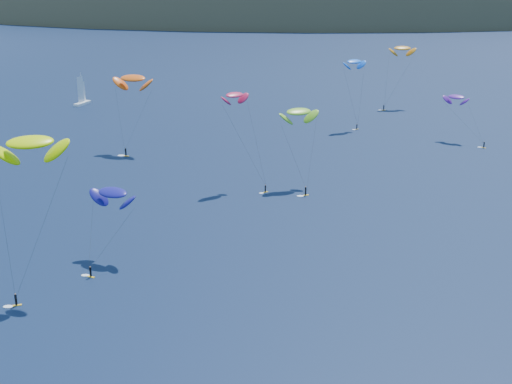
{
  "coord_description": "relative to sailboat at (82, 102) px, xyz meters",
  "views": [
    {
      "loc": [
        -3.97,
        -40.32,
        50.37
      ],
      "look_at": [
        -7.35,
        80.0,
        9.0
      ],
      "focal_mm": 50.0,
      "sensor_mm": 36.0,
      "label": 1
    }
  ],
  "objects": [
    {
      "name": "kitesurfer_11",
      "position": [
        107.16,
        2.28,
        18.06
      ],
      "size": [
        11.59,
        11.33,
        21.45
      ],
      "rotation": [
        0.0,
        0.0,
        0.14
      ],
      "color": "yellow",
      "rests_on": "ground"
    },
    {
      "name": "kitesurfer_2",
      "position": [
        29.23,
        -135.17,
        22.17
      ],
      "size": [
        11.68,
        12.14,
        26.09
      ],
      "rotation": [
        0.0,
        0.0,
        0.36
      ],
      "color": "yellow",
      "rests_on": "ground"
    },
    {
      "name": "sailboat",
      "position": [
        0.0,
        0.0,
        0.0
      ],
      "size": [
        9.17,
        8.28,
        10.94
      ],
      "rotation": [
        0.0,
        0.0,
        -0.35
      ],
      "color": "white",
      "rests_on": "ground"
    },
    {
      "name": "kitesurfer_1",
      "position": [
        28.72,
        -54.52,
        17.64
      ],
      "size": [
        11.48,
        12.17,
        21.54
      ],
      "rotation": [
        0.0,
        0.0,
        -0.27
      ],
      "color": "yellow",
      "rests_on": "ground"
    },
    {
      "name": "kitesurfer_3",
      "position": [
        70.64,
        -82.18,
        15.27
      ],
      "size": [
        9.88,
        13.78,
        18.72
      ],
      "rotation": [
        0.0,
        0.0,
        0.44
      ],
      "color": "yellow",
      "rests_on": "ground"
    },
    {
      "name": "kitesurfer_9",
      "position": [
        56.62,
        -83.54,
        19.15
      ],
      "size": [
        11.07,
        10.3,
        22.04
      ],
      "rotation": [
        0.0,
        0.0,
        0.71
      ],
      "color": "yellow",
      "rests_on": "ground"
    },
    {
      "name": "kitesurfer_4",
      "position": [
        88.22,
        -28.29,
        18.21
      ],
      "size": [
        8.22,
        8.05,
        21.26
      ],
      "rotation": [
        0.0,
        0.0,
        0.54
      ],
      "color": "yellow",
      "rests_on": "ground"
    },
    {
      "name": "kitesurfer_10",
      "position": [
        38.11,
        -123.28,
        10.29
      ],
      "size": [
        9.62,
        13.67,
        13.66
      ],
      "rotation": [
        0.0,
        0.0,
        -0.45
      ],
      "color": "yellow",
      "rests_on": "ground"
    },
    {
      "name": "island",
      "position": [
        108.9,
        366.51,
        -11.66
      ],
      "size": [
        730.0,
        300.0,
        210.0
      ],
      "color": "#3D3526",
      "rests_on": "ground"
    },
    {
      "name": "kitesurfer_6",
      "position": [
        114.92,
        -42.29,
        10.8
      ],
      "size": [
        10.51,
        13.47,
        13.72
      ],
      "rotation": [
        0.0,
        0.0,
        -0.59
      ],
      "color": "yellow",
      "rests_on": "ground"
    }
  ]
}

